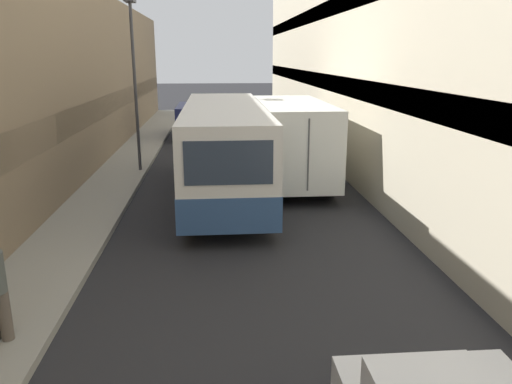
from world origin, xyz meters
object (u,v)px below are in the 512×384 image
object	(u,v)px
bus	(224,148)
street_lamp	(133,51)
box_truck	(288,136)
panel_van	(195,119)

from	to	relation	value
bus	street_lamp	distance (m)	5.66
box_truck	panel_van	size ratio (longest dim) A/B	1.96
box_truck	street_lamp	world-z (taller)	street_lamp
bus	panel_van	size ratio (longest dim) A/B	2.33
box_truck	bus	bearing A→B (deg)	-137.86
panel_van	street_lamp	world-z (taller)	street_lamp
panel_van	street_lamp	bearing A→B (deg)	-101.72
bus	street_lamp	bearing A→B (deg)	134.50
box_truck	panel_van	xyz separation A→B (m)	(-3.89, 10.24, -0.59)
bus	panel_van	world-z (taller)	bus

